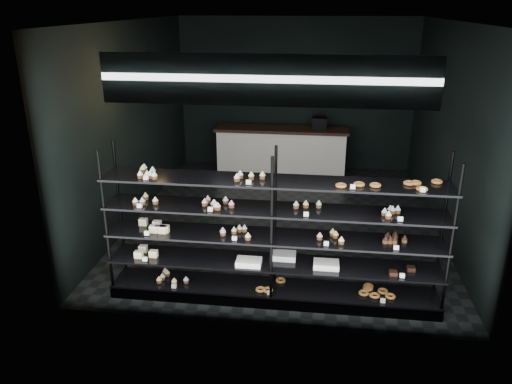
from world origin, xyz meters
TOP-DOWN VIEW (x-y plane):
  - room at (0.00, 0.00)m, footprint 5.01×6.01m
  - display_shelf at (0.02, -2.45)m, footprint 4.00×0.50m
  - signage at (0.00, -2.93)m, footprint 3.30×0.05m
  - pendant_lamp at (-1.81, -1.03)m, footprint 0.31×0.31m
  - service_counter at (-0.24, 2.50)m, footprint 2.80×0.65m

SIDE VIEW (x-z plane):
  - service_counter at x=-0.24m, z-range -0.11..1.12m
  - display_shelf at x=0.02m, z-range -0.33..1.58m
  - room at x=0.00m, z-range 0.00..3.20m
  - pendant_lamp at x=-1.81m, z-range 2.01..2.89m
  - signage at x=0.00m, z-range 2.50..3.00m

